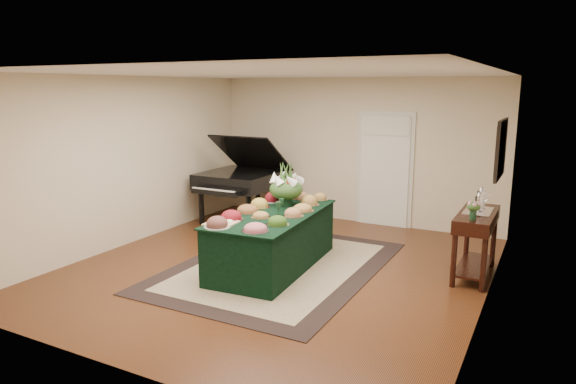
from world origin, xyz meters
The scene contains 14 objects.
ground centered at (0.00, 0.00, 0.00)m, with size 6.00×6.00×0.00m, color black.
area_rug centered at (-0.02, 0.06, 0.01)m, with size 2.65×3.71×0.01m.
kitchen_doorway centered at (0.60, 2.97, 1.02)m, with size 1.05×0.07×2.10m.
buffet_table centered at (-0.08, 0.00, 0.40)m, with size 1.24×2.36×0.80m.
food_platters centered at (-0.12, 0.01, 0.85)m, with size 1.09×2.34×0.12m.
cutting_board centered at (-0.38, -0.81, 0.83)m, with size 0.39×0.39×0.10m.
green_goblets centered at (-0.01, 0.07, 0.89)m, with size 0.14×0.29×0.18m.
floral_centerpiece centered at (-0.16, 0.54, 1.10)m, with size 0.52×0.52×0.52m.
grand_piano centered at (-1.90, 1.99, 0.82)m, with size 1.45×1.63×1.66m.
wicker_basket centered at (-0.92, 1.59, 0.12)m, with size 0.39×0.39×0.24m, color #A97C44.
mahogany_sideboard centered at (2.50, 0.95, 0.69)m, with size 0.45×1.24×0.89m.
tea_service centered at (2.50, 1.11, 1.01)m, with size 0.34×0.58×0.30m.
pink_bouquet centered at (2.50, 0.53, 1.05)m, with size 0.19×0.19×0.24m.
wall_painting centered at (2.72, 0.95, 1.75)m, with size 0.05×0.95×0.75m.
Camera 1 is at (3.33, -6.06, 2.51)m, focal length 32.00 mm.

